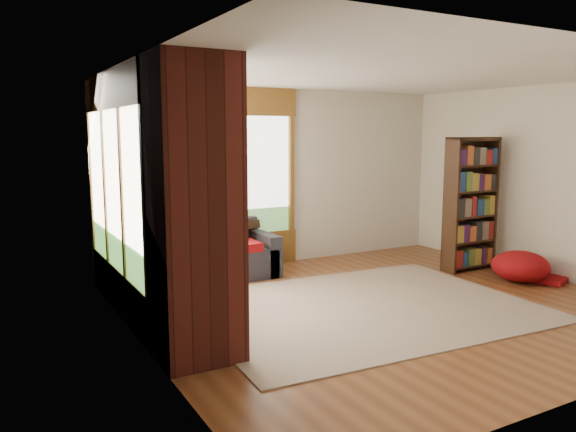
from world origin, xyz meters
name	(u,v)px	position (x,y,z in m)	size (l,w,h in m)	color
floor	(386,305)	(0.00, 0.00, 0.00)	(5.50, 5.50, 0.00)	brown
ceiling	(392,73)	(0.00, 0.00, 2.60)	(5.50, 5.50, 0.00)	white
wall_back	(282,177)	(0.00, 2.50, 1.30)	(5.50, 0.04, 2.60)	silver
wall_left	(142,209)	(-2.75, 0.00, 1.30)	(0.04, 5.00, 2.60)	silver
wall_right	(549,182)	(2.75, 0.00, 1.30)	(0.04, 5.00, 2.60)	silver
windows_back	(207,177)	(-1.20, 2.47, 1.35)	(2.82, 0.10, 1.90)	brown
windows_left	(115,191)	(-2.72, 1.20, 1.35)	(0.10, 2.62, 1.90)	brown
roller_blind	(100,151)	(-2.69, 2.03, 1.75)	(0.03, 0.72, 0.90)	#6E8F5B
brick_chimney	(193,211)	(-2.40, -0.35, 1.30)	(0.70, 0.70, 2.60)	#471914
sectional_sofa	(173,269)	(-1.95, 1.70, 0.30)	(2.20, 2.20, 0.80)	#25252B
area_rug	(363,307)	(-0.27, 0.06, 0.01)	(3.73, 2.85, 0.01)	beige
bookshelf	(471,204)	(2.14, 0.79, 0.95)	(0.81, 0.27, 1.90)	#351E11
pouf	(521,265)	(2.24, -0.02, 0.22)	(0.75, 0.75, 0.40)	maroon
dog_tan	(193,230)	(-1.74, 1.54, 0.80)	(1.00, 1.05, 0.51)	olive
dog_brindle	(198,241)	(-1.88, 1.00, 0.76)	(0.58, 0.86, 0.45)	black
throw_pillows	(171,228)	(-1.92, 1.85, 0.79)	(1.98, 1.68, 0.45)	black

